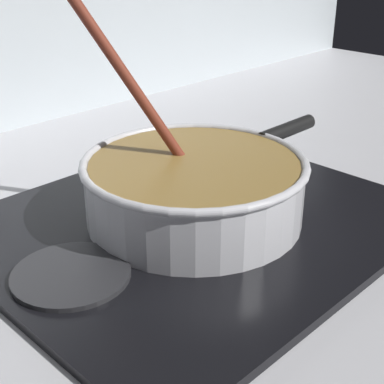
{
  "coord_description": "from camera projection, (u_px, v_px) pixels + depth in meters",
  "views": [
    {
      "loc": [
        -0.48,
        -0.23,
        0.37
      ],
      "look_at": [
        -0.0,
        0.24,
        0.05
      ],
      "focal_mm": 53.16,
      "sensor_mm": 36.0,
      "label": 1
    }
  ],
  "objects": [
    {
      "name": "spare_burner",
      "position": [
        71.0,
        274.0,
        0.64
      ],
      "size": [
        0.13,
        0.13,
        0.01
      ],
      "primitive_type": "cylinder",
      "color": "#262628",
      "rests_on": "hob_plate"
    },
    {
      "name": "burner_ring",
      "position": [
        192.0,
        217.0,
        0.76
      ],
      "size": [
        0.18,
        0.18,
        0.01
      ],
      "primitive_type": "torus",
      "color": "#592D0C",
      "rests_on": "hob_plate"
    },
    {
      "name": "ground",
      "position": [
        350.0,
        316.0,
        0.63
      ],
      "size": [
        2.4,
        1.6,
        0.04
      ],
      "primitive_type": "cube",
      "color": "#B7B7BC"
    },
    {
      "name": "hob_plate",
      "position": [
        192.0,
        223.0,
        0.77
      ],
      "size": [
        0.56,
        0.48,
        0.01
      ],
      "primitive_type": "cube",
      "color": "black",
      "rests_on": "ground"
    },
    {
      "name": "cooking_pan",
      "position": [
        192.0,
        188.0,
        0.74
      ],
      "size": [
        0.41,
        0.3,
        0.3
      ],
      "color": "silver",
      "rests_on": "hob_plate"
    }
  ]
}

